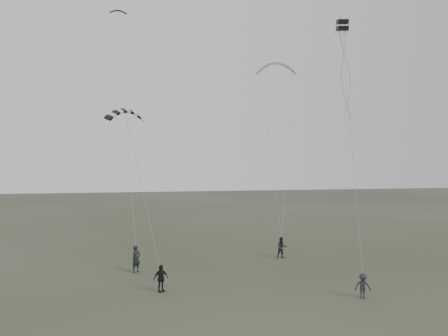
{
  "coord_description": "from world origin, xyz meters",
  "views": [
    {
      "loc": [
        -4.05,
        -26.67,
        8.56
      ],
      "look_at": [
        0.92,
        4.92,
        7.44
      ],
      "focal_mm": 35.0,
      "sensor_mm": 36.0,
      "label": 1
    }
  ],
  "objects": [
    {
      "name": "flyer_center",
      "position": [
        -3.77,
        0.17,
        0.84
      ],
      "size": [
        1.06,
        0.81,
        1.67
      ],
      "primitive_type": "imported",
      "rotation": [
        0.0,
        0.0,
        0.48
      ],
      "color": "black",
      "rests_on": "ground"
    },
    {
      "name": "kite_dark_small",
      "position": [
        -7.1,
        11.73,
        20.63
      ],
      "size": [
        1.48,
        0.75,
        0.57
      ],
      "primitive_type": null,
      "rotation": [
        0.25,
        0.0,
        0.16
      ],
      "color": "black",
      "rests_on": "flyer_left"
    },
    {
      "name": "kite_striped",
      "position": [
        -6.03,
        3.4,
        11.38
      ],
      "size": [
        2.8,
        2.08,
        1.23
      ],
      "primitive_type": null,
      "rotation": [
        0.37,
        0.0,
        0.47
      ],
      "color": "black",
      "rests_on": "flyer_center"
    },
    {
      "name": "flyer_far",
      "position": [
        7.94,
        -2.92,
        0.74
      ],
      "size": [
        1.04,
        0.73,
        1.48
      ],
      "primitive_type": "imported",
      "rotation": [
        0.0,
        0.0,
        -0.2
      ],
      "color": "#27272B",
      "rests_on": "ground"
    },
    {
      "name": "kite_box",
      "position": [
        8.48,
        1.49,
        17.18
      ],
      "size": [
        0.82,
        0.93,
        0.87
      ],
      "primitive_type": null,
      "rotation": [
        0.21,
        0.0,
        -0.16
      ],
      "color": "black",
      "rests_on": "flyer_far"
    },
    {
      "name": "kite_pale_large",
      "position": [
        7.22,
        13.27,
        16.93
      ],
      "size": [
        3.92,
        1.64,
        1.7
      ],
      "primitive_type": null,
      "rotation": [
        0.17,
        0.0,
        -0.14
      ],
      "color": "#A6A8AB",
      "rests_on": "flyer_right"
    },
    {
      "name": "flyer_left",
      "position": [
        -5.45,
        4.88,
        0.96
      ],
      "size": [
        0.83,
        0.8,
        1.92
      ],
      "primitive_type": "imported",
      "rotation": [
        0.0,
        0.0,
        0.7
      ],
      "color": "black",
      "rests_on": "ground"
    },
    {
      "name": "ground",
      "position": [
        0.0,
        0.0,
        0.0
      ],
      "size": [
        140.0,
        140.0,
        0.0
      ],
      "primitive_type": "plane",
      "color": "#323926",
      "rests_on": "ground"
    },
    {
      "name": "flyer_right",
      "position": [
        6.05,
        7.34,
        0.86
      ],
      "size": [
        0.84,
        0.65,
        1.71
      ],
      "primitive_type": "imported",
      "rotation": [
        0.0,
        0.0,
        -0.01
      ],
      "color": "#242429",
      "rests_on": "ground"
    }
  ]
}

